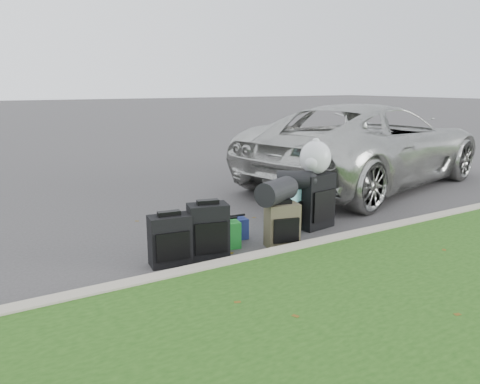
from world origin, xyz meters
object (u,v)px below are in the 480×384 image
tote_navy (237,229)px  suitcase_teal (287,211)px  suitcase_large_black_left (208,231)px  suitcase_large_black_right (315,201)px  suitcase_olive (282,225)px  suv (368,144)px  suitcase_small_black (170,240)px  tote_green (227,234)px

tote_navy → suitcase_teal: bearing=-3.8°
tote_navy → suitcase_large_black_left: bearing=-141.3°
suitcase_teal → suitcase_large_black_right: bearing=-26.6°
suitcase_large_black_right → suitcase_large_black_left: bearing=-179.0°
suitcase_large_black_right → suitcase_olive: bearing=-162.9°
suv → suitcase_olive: size_ratio=10.54×
suitcase_small_black → tote_navy: suitcase_small_black is taller
suv → tote_navy: (-4.00, -1.63, -0.67)m
suitcase_small_black → tote_green: 0.85m
suv → suitcase_large_black_left: suv is taller
tote_green → tote_navy: bearing=50.4°
suv → tote_navy: suv is taller
suitcase_large_black_left → suitcase_large_black_right: 1.86m
suv → tote_navy: size_ratio=21.27×
suitcase_small_black → suitcase_large_black_right: suitcase_large_black_right is taller
suv → suitcase_olive: 4.30m
suitcase_small_black → suitcase_large_black_left: 0.46m
suv → suitcase_large_black_right: size_ratio=7.49×
tote_green → suitcase_teal: bearing=17.8°
suv → suitcase_large_black_left: (-4.64, -2.07, -0.48)m
suitcase_teal → suv: bearing=4.4°
tote_green → suitcase_small_black: bearing=-157.7°
suitcase_olive → suitcase_teal: size_ratio=0.93×
suitcase_large_black_left → tote_navy: (0.64, 0.44, -0.19)m
suitcase_teal → tote_navy: suitcase_teal is taller
suitcase_olive → suitcase_large_black_right: suitcase_large_black_right is taller
suitcase_olive → suitcase_teal: (0.40, 0.44, 0.02)m
suitcase_olive → suitcase_small_black: bearing=-172.6°
suv → tote_green: size_ratio=17.54×
suitcase_large_black_left → suitcase_olive: 0.97m
suitcase_large_black_left → tote_green: (0.37, 0.22, -0.16)m
suitcase_large_black_left → suitcase_olive: size_ratio=1.18×
suitcase_small_black → tote_green: (0.82, 0.17, -0.12)m
suitcase_small_black → suitcase_large_black_right: (2.29, 0.26, 0.10)m
suv → suitcase_teal: suv is taller
suitcase_large_black_left → suitcase_teal: bearing=27.5°
suitcase_large_black_left → suitcase_large_black_right: size_ratio=0.84×
suitcase_large_black_left → suitcase_teal: 1.41m
suitcase_small_black → suitcase_large_black_right: bearing=14.3°
suitcase_large_black_left → suitcase_large_black_right: bearing=23.3°
suv → suitcase_teal: 3.74m
suitcase_large_black_left → suitcase_olive: bearing=7.4°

